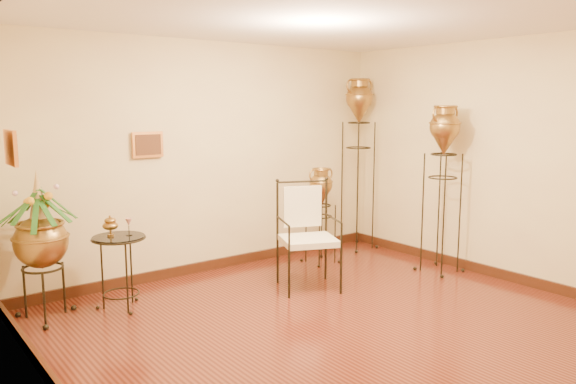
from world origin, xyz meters
TOP-DOWN VIEW (x-y plane):
  - ground at (0.00, 0.00)m, footprint 5.00×5.00m
  - room_shell at (-0.01, 0.01)m, footprint 5.02×5.02m
  - amphora_tall at (2.15, 2.15)m, footprint 0.61×0.61m
  - amphora_mid at (2.15, 0.70)m, footprint 0.55×0.55m
  - amphora_short at (1.24, 1.89)m, footprint 0.51×0.51m
  - planter_urn at (-2.15, 2.01)m, footprint 0.97×0.97m
  - armchair at (0.44, 1.18)m, footprint 0.87×0.84m
  - side_table at (-1.46, 1.85)m, footprint 0.59×0.59m

SIDE VIEW (x-z plane):
  - ground at x=0.00m, z-range 0.00..0.00m
  - side_table at x=-1.46m, z-range -0.08..0.86m
  - armchair at x=0.44m, z-range 0.00..1.20m
  - amphora_short at x=1.24m, z-range 0.00..1.26m
  - planter_urn at x=-2.15m, z-range 0.09..1.56m
  - amphora_mid at x=2.15m, z-range 0.01..2.08m
  - amphora_tall at x=2.15m, z-range 0.03..2.46m
  - room_shell at x=-0.01m, z-range 0.33..3.14m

